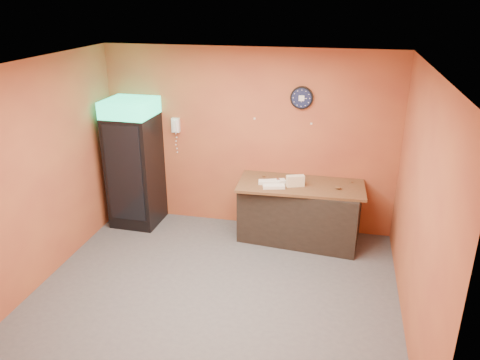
# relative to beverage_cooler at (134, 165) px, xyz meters

# --- Properties ---
(floor) EXTENTS (4.50, 4.50, 0.00)m
(floor) POSITION_rel_beverage_cooler_xyz_m (1.75, -1.60, -0.99)
(floor) COLOR #47474C
(floor) RESTS_ON ground
(back_wall) EXTENTS (4.50, 0.02, 2.80)m
(back_wall) POSITION_rel_beverage_cooler_xyz_m (1.75, 0.40, 0.41)
(back_wall) COLOR #B45E32
(back_wall) RESTS_ON floor
(left_wall) EXTENTS (0.02, 4.00, 2.80)m
(left_wall) POSITION_rel_beverage_cooler_xyz_m (-0.50, -1.60, 0.41)
(left_wall) COLOR #B45E32
(left_wall) RESTS_ON floor
(right_wall) EXTENTS (0.02, 4.00, 2.80)m
(right_wall) POSITION_rel_beverage_cooler_xyz_m (4.00, -1.60, 0.41)
(right_wall) COLOR #B45E32
(right_wall) RESTS_ON floor
(ceiling) EXTENTS (4.50, 4.00, 0.02)m
(ceiling) POSITION_rel_beverage_cooler_xyz_m (1.75, -1.60, 1.81)
(ceiling) COLOR white
(ceiling) RESTS_ON back_wall
(beverage_cooler) EXTENTS (0.73, 0.74, 2.03)m
(beverage_cooler) POSITION_rel_beverage_cooler_xyz_m (0.00, 0.00, 0.00)
(beverage_cooler) COLOR black
(beverage_cooler) RESTS_ON floor
(prep_counter) EXTENTS (1.81, 0.94, 0.87)m
(prep_counter) POSITION_rel_beverage_cooler_xyz_m (2.63, 0.01, -0.56)
(prep_counter) COLOR black
(prep_counter) RESTS_ON floor
(wall_clock) EXTENTS (0.33, 0.06, 0.33)m
(wall_clock) POSITION_rel_beverage_cooler_xyz_m (2.54, 0.37, 1.11)
(wall_clock) COLOR black
(wall_clock) RESTS_ON back_wall
(wall_phone) EXTENTS (0.12, 0.11, 0.23)m
(wall_phone) POSITION_rel_beverage_cooler_xyz_m (0.60, 0.34, 0.59)
(wall_phone) COLOR white
(wall_phone) RESTS_ON back_wall
(butcher_paper) EXTENTS (1.86, 0.91, 0.04)m
(butcher_paper) POSITION_rel_beverage_cooler_xyz_m (2.63, 0.01, -0.10)
(butcher_paper) COLOR brown
(butcher_paper) RESTS_ON prep_counter
(sub_roll_stack) EXTENTS (0.27, 0.17, 0.16)m
(sub_roll_stack) POSITION_rel_beverage_cooler_xyz_m (2.55, -0.10, 0.00)
(sub_roll_stack) COLOR beige
(sub_roll_stack) RESTS_ON butcher_paper
(wrapped_sandwich_left) EXTENTS (0.33, 0.17, 0.04)m
(wrapped_sandwich_left) POSITION_rel_beverage_cooler_xyz_m (2.17, -0.08, -0.06)
(wrapped_sandwich_left) COLOR white
(wrapped_sandwich_left) RESTS_ON butcher_paper
(wrapped_sandwich_mid) EXTENTS (0.33, 0.19, 0.04)m
(wrapped_sandwich_mid) POSITION_rel_beverage_cooler_xyz_m (2.26, -0.23, -0.06)
(wrapped_sandwich_mid) COLOR white
(wrapped_sandwich_mid) RESTS_ON butcher_paper
(wrapped_sandwich_right) EXTENTS (0.33, 0.22, 0.04)m
(wrapped_sandwich_right) POSITION_rel_beverage_cooler_xyz_m (2.24, -0.04, -0.06)
(wrapped_sandwich_right) COLOR white
(wrapped_sandwich_right) RESTS_ON butcher_paper
(kitchen_tool) EXTENTS (0.05, 0.05, 0.05)m
(kitchen_tool) POSITION_rel_beverage_cooler_xyz_m (2.29, -0.01, -0.05)
(kitchen_tool) COLOR silver
(kitchen_tool) RESTS_ON butcher_paper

